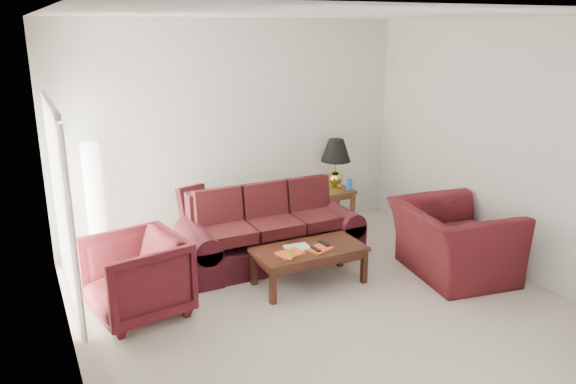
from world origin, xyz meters
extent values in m
plane|color=beige|center=(0.00, 0.00, 0.00)|extent=(5.00, 5.00, 0.00)
cube|color=silver|center=(-2.42, 1.30, 1.08)|extent=(0.10, 2.00, 2.16)
cube|color=black|center=(-0.78, 2.09, 0.71)|extent=(0.43, 0.30, 0.40)
cube|color=white|center=(1.18, 2.05, 0.63)|extent=(0.13, 0.07, 0.12)
cylinder|color=#1A53AD|center=(1.60, 2.03, 0.64)|extent=(0.11, 0.11, 0.15)
cube|color=silver|center=(1.25, 2.36, 0.64)|extent=(0.14, 0.16, 0.05)
imported|color=#3F0E14|center=(-1.81, 0.69, 0.42)|extent=(1.08, 1.06, 0.85)
imported|color=#3D0E12|center=(1.79, 0.01, 0.43)|extent=(1.35, 1.49, 0.86)
cube|color=red|center=(-0.16, 0.48, 0.46)|extent=(0.32, 0.26, 0.02)
cube|color=silver|center=(-0.01, 0.60, 0.45)|extent=(0.29, 0.23, 0.02)
cube|color=#D74419|center=(0.20, 0.45, 0.45)|extent=(0.33, 0.28, 0.02)
cube|color=black|center=(0.14, 0.42, 0.47)|extent=(0.06, 0.16, 0.02)
cube|color=black|center=(0.31, 0.52, 0.48)|extent=(0.06, 0.18, 0.02)
cylinder|color=gold|center=(-0.22, 0.37, 0.51)|extent=(0.09, 0.09, 0.12)
camera|label=1|loc=(-2.76, -4.72, 2.90)|focal=35.00mm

